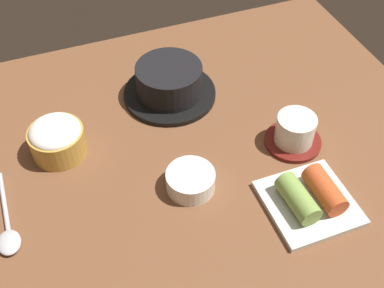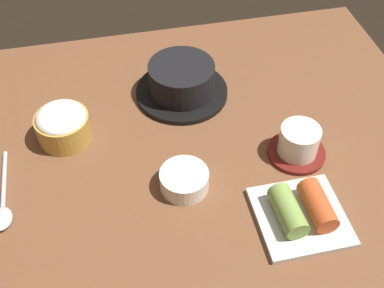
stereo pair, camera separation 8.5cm
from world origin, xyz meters
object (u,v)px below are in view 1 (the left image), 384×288
(rice_bowl, at_px, (57,138))
(spoon, at_px, (8,231))
(stone_pot, at_px, (169,83))
(kimchi_plate, at_px, (310,198))
(banchan_cup_center, at_px, (191,180))
(tea_cup_with_saucer, at_px, (295,132))

(rice_bowl, height_order, spoon, rice_bowl)
(stone_pot, relative_size, rice_bowl, 1.88)
(rice_bowl, relative_size, kimchi_plate, 0.70)
(banchan_cup_center, height_order, spoon, banchan_cup_center)
(banchan_cup_center, relative_size, spoon, 0.49)
(rice_bowl, bearing_deg, spoon, -126.92)
(spoon, bearing_deg, tea_cup_with_saucer, 1.47)
(rice_bowl, distance_m, banchan_cup_center, 0.25)
(stone_pot, distance_m, kimchi_plate, 0.36)
(tea_cup_with_saucer, bearing_deg, banchan_cup_center, -172.08)
(spoon, bearing_deg, stone_pot, 32.38)
(kimchi_plate, bearing_deg, tea_cup_with_saucer, 71.96)
(tea_cup_with_saucer, xyz_separation_m, banchan_cup_center, (-0.21, -0.03, -0.01))
(stone_pot, xyz_separation_m, tea_cup_with_saucer, (0.17, -0.20, -0.00))
(stone_pot, relative_size, kimchi_plate, 1.32)
(stone_pot, bearing_deg, rice_bowl, -162.56)
(rice_bowl, height_order, tea_cup_with_saucer, rice_bowl)
(stone_pot, relative_size, banchan_cup_center, 2.23)
(rice_bowl, distance_m, kimchi_plate, 0.45)
(rice_bowl, relative_size, spoon, 0.58)
(tea_cup_with_saucer, bearing_deg, kimchi_plate, -108.04)
(rice_bowl, relative_size, tea_cup_with_saucer, 0.95)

